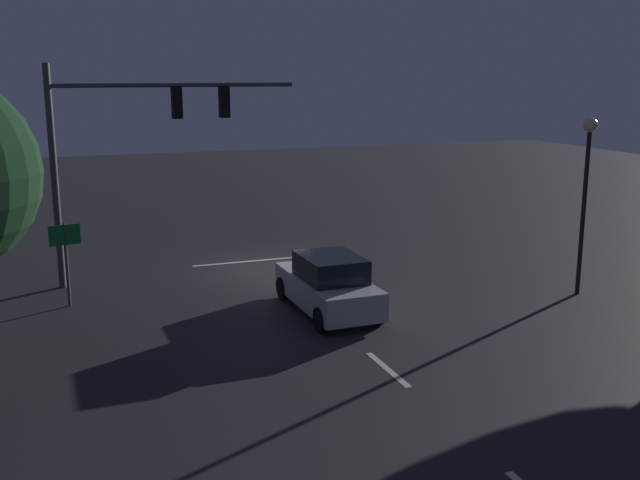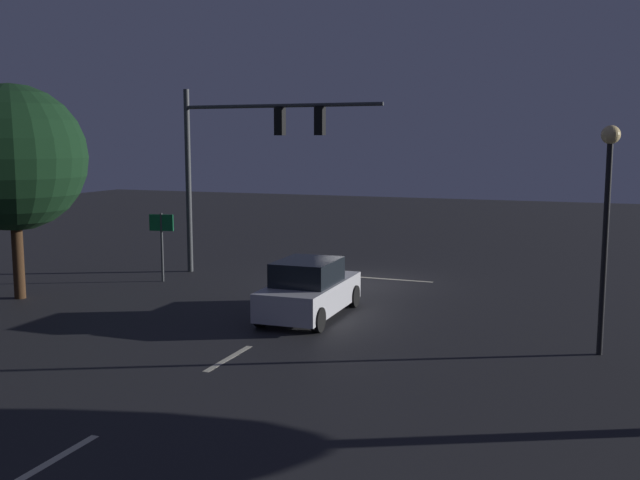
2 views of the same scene
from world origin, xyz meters
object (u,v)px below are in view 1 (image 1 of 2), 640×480
at_px(traffic_signal_assembly, 133,132).
at_px(street_lamp_left_kerb, 586,174).
at_px(car_approaching, 328,285).
at_px(route_sign, 65,247).

distance_m(traffic_signal_assembly, street_lamp_left_kerb, 14.20).
relative_size(car_approaching, street_lamp_left_kerb, 0.80).
distance_m(car_approaching, street_lamp_left_kerb, 8.55).
bearing_deg(street_lamp_left_kerb, traffic_signal_assembly, -26.61).
xyz_separation_m(traffic_signal_assembly, car_approaching, (-4.71, 5.29, -4.12)).
bearing_deg(route_sign, car_approaching, 156.07).
xyz_separation_m(traffic_signal_assembly, route_sign, (2.33, 2.17, -3.10)).
bearing_deg(traffic_signal_assembly, route_sign, 42.99).
bearing_deg(traffic_signal_assembly, street_lamp_left_kerb, 153.39).
bearing_deg(car_approaching, route_sign, -23.93).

